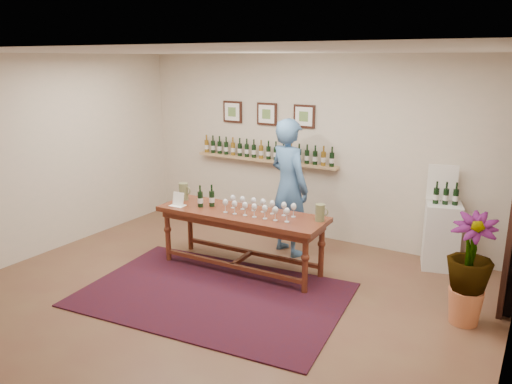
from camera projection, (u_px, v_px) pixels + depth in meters
The scene contains 14 objects.
ground at pixel (221, 296), 5.91m from camera, with size 6.00×6.00×0.00m, color brown.
room_shell at pixel (448, 194), 6.11m from camera, with size 6.00×6.00×6.00m.
rug at pixel (213, 294), 5.94m from camera, with size 3.06×2.04×0.02m, color #4D100D.
tasting_table at pixel (241, 221), 6.51m from camera, with size 2.28×0.79×0.80m.
table_glasses at pixel (259, 208), 6.34m from camera, with size 1.35×0.31×0.19m, color silver, non-canonical shape.
table_bottles at pixel (206, 195), 6.67m from camera, with size 0.30×0.17×0.32m, color black, non-canonical shape.
pitcher_left at pixel (184, 191), 7.01m from camera, with size 0.15×0.15×0.24m, color #646840, non-canonical shape.
pitcher_right at pixel (320, 213), 6.09m from camera, with size 0.14×0.14×0.21m, color #646840, non-canonical shape.
menu_card at pixel (178, 199), 6.74m from camera, with size 0.20×0.15×0.18m, color white.
display_pedestal at pixel (441, 236), 6.64m from camera, with size 0.45×0.45×0.89m, color silver.
pedestal_bottles at pixel (446, 192), 6.46m from camera, with size 0.33×0.09×0.33m, color black, non-canonical shape.
info_sign at pixel (442, 182), 6.56m from camera, with size 0.38×0.02×0.52m, color white.
potted_plant at pixel (469, 269), 5.17m from camera, with size 0.60×0.60×1.05m.
person at pixel (289, 187), 7.02m from camera, with size 0.71×0.47×1.94m, color #3B618D.
Camera 1 is at (3.12, -4.41, 2.73)m, focal length 35.00 mm.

